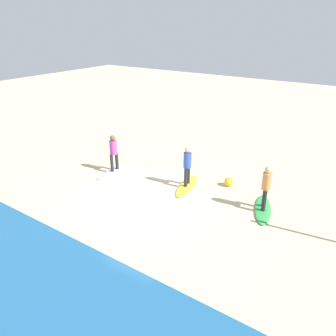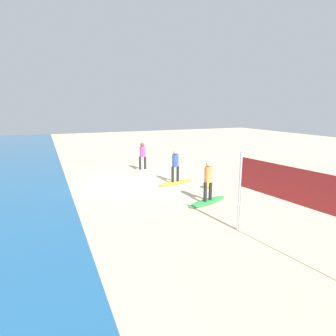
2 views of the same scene
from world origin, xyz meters
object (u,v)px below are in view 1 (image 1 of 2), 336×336
at_px(surfboard_green, 263,209).
at_px(surfer_white, 114,150).
at_px(surfer_green, 266,185).
at_px(surfboard_yellow, 187,186).
at_px(beach_ball, 229,182).
at_px(surfboard_white, 115,171).
at_px(surfer_yellow, 187,163).

height_order(surfboard_green, surfer_white, surfer_white).
xyz_separation_m(surfer_green, surfer_white, (6.64, 0.53, 0.00)).
bearing_deg(surfboard_yellow, beach_ball, 113.98).
bearing_deg(surfer_green, surfboard_white, 4.59).
bearing_deg(surfer_white, surfboard_green, -175.41).
distance_m(surfer_green, beach_ball, 2.27).
bearing_deg(beach_ball, surfboard_white, 18.32).
bearing_deg(surfboard_white, surfer_yellow, 99.94).
distance_m(surfboard_green, surfer_green, 0.99).
height_order(surfer_green, surfboard_white, surfer_green).
height_order(surfboard_green, beach_ball, beach_ball).
xyz_separation_m(surfer_yellow, beach_ball, (-1.41, -1.01, -0.85)).
distance_m(surfer_green, surfer_yellow, 3.22).
distance_m(surfboard_green, beach_ball, 2.11).
xyz_separation_m(surfboard_yellow, surfer_yellow, (-0.00, 0.00, 0.99)).
bearing_deg(surfer_yellow, surfboard_green, 179.07).
distance_m(surfboard_yellow, surfboard_white, 3.47).
height_order(surfer_yellow, surfboard_white, surfer_yellow).
distance_m(surfer_white, beach_ball, 5.16).
relative_size(surfer_green, surfboard_white, 0.78).
relative_size(surfboard_green, surfer_green, 1.28).
bearing_deg(surfboard_white, surfer_white, 90.24).
xyz_separation_m(surfboard_green, beach_ball, (1.81, -1.07, 0.14)).
relative_size(surfer_white, beach_ball, 4.32).
distance_m(surfboard_green, surfboard_white, 6.66).
bearing_deg(surfer_green, surfboard_green, 90.00).
distance_m(surfer_green, surfer_white, 6.66).
xyz_separation_m(surfboard_green, surfer_white, (6.64, 0.53, 0.99)).
bearing_deg(surfboard_white, beach_ball, 108.56).
height_order(surfboard_green, surfboard_yellow, same).
relative_size(surfer_green, surfer_yellow, 1.00).
relative_size(surfer_yellow, beach_ball, 4.32).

